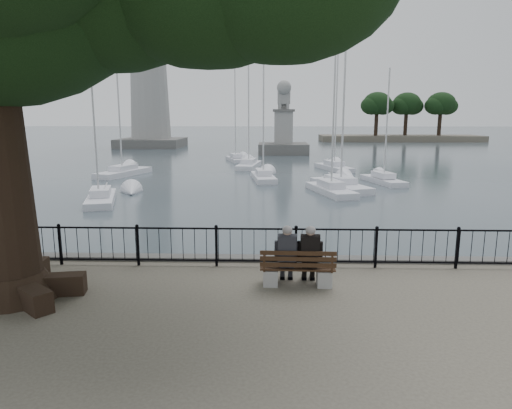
{
  "coord_description": "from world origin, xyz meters",
  "views": [
    {
      "loc": [
        0.34,
        -8.54,
        3.75
      ],
      "look_at": [
        0.0,
        2.5,
        1.6
      ],
      "focal_mm": 32.0,
      "sensor_mm": 36.0,
      "label": 1
    }
  ],
  "objects_px": {
    "bench": "(297,273)",
    "person_left": "(287,257)",
    "lighthouse": "(148,65)",
    "lion_monument": "(283,135)",
    "person_right": "(310,257)"
  },
  "relations": [
    {
      "from": "bench",
      "to": "person_left",
      "type": "bearing_deg",
      "value": 156.85
    },
    {
      "from": "lighthouse",
      "to": "lion_monument",
      "type": "distance_m",
      "value": 25.4
    },
    {
      "from": "person_right",
      "to": "lion_monument",
      "type": "height_order",
      "value": "lion_monument"
    },
    {
      "from": "bench",
      "to": "lighthouse",
      "type": "distance_m",
      "value": 64.64
    },
    {
      "from": "bench",
      "to": "person_right",
      "type": "bearing_deg",
      "value": 18.37
    },
    {
      "from": "lion_monument",
      "to": "bench",
      "type": "bearing_deg",
      "value": -91.21
    },
    {
      "from": "lighthouse",
      "to": "lion_monument",
      "type": "relative_size",
      "value": 3.21
    },
    {
      "from": "bench",
      "to": "person_right",
      "type": "distance_m",
      "value": 0.44
    },
    {
      "from": "lighthouse",
      "to": "person_left",
      "type": "bearing_deg",
      "value": -72.85
    },
    {
      "from": "person_left",
      "to": "bench",
      "type": "bearing_deg",
      "value": -23.15
    },
    {
      "from": "person_left",
      "to": "person_right",
      "type": "height_order",
      "value": "same"
    },
    {
      "from": "bench",
      "to": "lion_monument",
      "type": "distance_m",
      "value": 48.76
    },
    {
      "from": "person_left",
      "to": "lion_monument",
      "type": "height_order",
      "value": "lion_monument"
    },
    {
      "from": "person_left",
      "to": "lion_monument",
      "type": "relative_size",
      "value": 0.15
    },
    {
      "from": "person_left",
      "to": "person_right",
      "type": "xyz_separation_m",
      "value": [
        0.51,
        -0.01,
        0.0
      ]
    }
  ]
}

